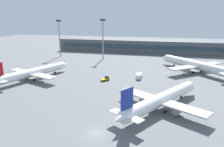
# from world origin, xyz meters

# --- Properties ---
(ground_plane) EXTENTS (400.00, 400.00, 0.00)m
(ground_plane) POSITION_xyz_m (0.00, 40.00, 0.00)
(ground_plane) COLOR slate
(terminal_building) EXTENTS (132.12, 12.13, 9.00)m
(terminal_building) POSITION_xyz_m (0.00, 114.67, 4.50)
(terminal_building) COLOR #4C5156
(terminal_building) RESTS_ON ground_plane
(airplane_near) EXTENTS (25.28, 34.68, 9.59)m
(airplane_near) POSITION_xyz_m (13.82, 17.04, 2.92)
(airplane_near) COLOR white
(airplane_near) RESTS_ON ground_plane
(airplane_mid) EXTENTS (26.26, 36.72, 9.40)m
(airplane_mid) POSITION_xyz_m (-38.62, 34.38, 2.87)
(airplane_mid) COLOR white
(airplane_mid) RESTS_ON ground_plane
(airplane_far) EXTENTS (33.36, 35.64, 11.17)m
(airplane_far) POSITION_xyz_m (27.02, 63.85, 3.40)
(airplane_far) COLOR silver
(airplane_far) RESTS_ON ground_plane
(baggage_tug_yellow) EXTENTS (3.20, 3.84, 1.75)m
(baggage_tug_yellow) POSITION_xyz_m (-9.19, 39.36, 0.80)
(baggage_tug_yellow) COLOR #F2B20C
(baggage_tug_yellow) RESTS_ON ground_plane
(service_van_white) EXTENTS (2.51, 5.29, 2.08)m
(service_van_white) POSITION_xyz_m (3.50, 45.97, 1.11)
(service_van_white) COLOR white
(service_van_white) RESTS_ON ground_plane
(floodlight_tower_west) EXTENTS (3.20, 0.80, 24.14)m
(floodlight_tower_west) POSITION_xyz_m (-23.67, 83.88, 14.06)
(floodlight_tower_west) COLOR gray
(floodlight_tower_west) RESTS_ON ground_plane
(floodlight_tower_east) EXTENTS (3.20, 0.80, 23.55)m
(floodlight_tower_east) POSITION_xyz_m (-53.11, 84.77, 13.75)
(floodlight_tower_east) COLOR gray
(floodlight_tower_east) RESTS_ON ground_plane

